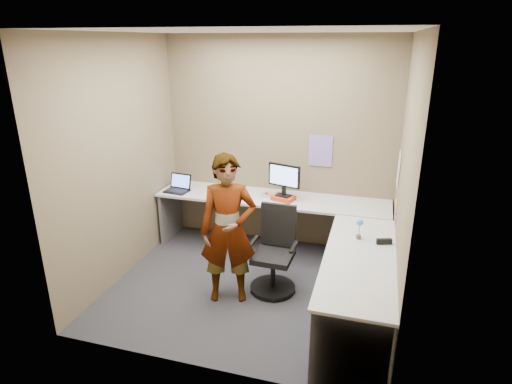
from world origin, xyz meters
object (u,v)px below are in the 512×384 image
(office_chair, at_px, (275,257))
(person, at_px, (228,230))
(monitor, at_px, (284,177))
(desk, at_px, (296,230))

(office_chair, relative_size, person, 0.59)
(monitor, bearing_deg, office_chair, -67.20)
(desk, bearing_deg, office_chair, -117.69)
(desk, height_order, office_chair, office_chair)
(monitor, height_order, person, person)
(person, bearing_deg, desk, 28.70)
(monitor, relative_size, office_chair, 0.44)
(office_chair, xyz_separation_m, person, (-0.42, -0.31, 0.41))
(monitor, bearing_deg, person, -89.01)
(monitor, distance_m, office_chair, 1.08)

